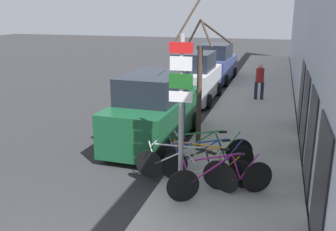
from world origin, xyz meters
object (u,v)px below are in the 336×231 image
street_tree (200,84)px  bicycle_5 (205,152)px  parked_car_0 (155,111)px  bicycle_3 (207,165)px  bicycle_1 (183,167)px  parked_car_2 (216,64)px  signpost (181,109)px  bicycle_0 (221,179)px  bicycle_2 (197,167)px  bicycle_4 (209,160)px  pedestrian_near (260,79)px  parked_car_1 (195,79)px

street_tree → bicycle_5: bearing=-72.5°
parked_car_0 → street_tree: 1.78m
bicycle_3 → bicycle_1: bearing=136.6°
parked_car_0 → parked_car_2: 10.84m
parked_car_0 → parked_car_2: bearing=91.2°
signpost → parked_car_2: 14.22m
bicycle_1 → street_tree: (-0.19, 2.57, 1.44)m
bicycle_0 → bicycle_1: (-0.94, 0.38, -0.01)m
bicycle_2 → bicycle_3: bicycle_3 is taller
bicycle_0 → bicycle_1: size_ratio=0.88×
bicycle_1 → parked_car_0: bearing=34.1°
bicycle_4 → pedestrian_near: pedestrian_near is taller
bicycle_5 → street_tree: size_ratio=0.54×
parked_car_2 → street_tree: size_ratio=1.08×
signpost → pedestrian_near: size_ratio=2.13×
bicycle_1 → parked_car_1: size_ratio=0.57×
bicycle_2 → street_tree: bearing=37.3°
bicycle_3 → pedestrian_near: pedestrian_near is taller
bicycle_0 → bicycle_2: size_ratio=1.03×
signpost → bicycle_3: 1.71m
bicycle_4 → parked_car_2: 13.26m
bicycle_0 → bicycle_3: size_ratio=0.90×
bicycle_0 → bicycle_3: 0.85m
bicycle_1 → parked_car_0: size_ratio=0.51×
bicycle_2 → bicycle_3: 0.24m
bicycle_3 → bicycle_4: size_ratio=1.12×
parked_car_1 → bicycle_5: bearing=-75.1°
bicycle_5 → signpost: bearing=142.4°
bicycle_0 → bicycle_4: size_ratio=1.01×
pedestrian_near → bicycle_4: bearing=-108.0°
bicycle_3 → pedestrian_near: bearing=7.3°
bicycle_0 → bicycle_1: bicycle_0 is taller
parked_car_1 → bicycle_1: bearing=-78.6°
bicycle_3 → parked_car_2: 13.55m
parked_car_1 → bicycle_4: bearing=-74.6°
parked_car_1 → bicycle_2: bearing=-76.4°
bicycle_5 → parked_car_0: (-1.93, 1.87, 0.43)m
bicycle_1 → bicycle_3: bicycle_1 is taller
pedestrian_near → signpost: bearing=-110.2°
signpost → parked_car_1: (-1.72, 9.04, -1.02)m
bicycle_3 → parked_car_0: (-2.11, 2.54, 0.46)m
bicycle_3 → bicycle_0: bearing=-136.5°
bicycle_5 → bicycle_2: bearing=153.0°
bicycle_4 → parked_car_1: bearing=-15.1°
parked_car_1 → street_tree: bearing=-75.9°
bicycle_0 → street_tree: bearing=-9.9°
bicycle_2 → pedestrian_near: bearing=20.1°
bicycle_5 → pedestrian_near: 8.13m
bicycle_3 → parked_car_0: bearing=51.4°
bicycle_3 → bicycle_4: (-0.01, 0.29, 0.00)m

